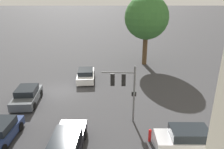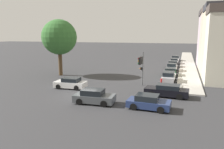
% 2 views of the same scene
% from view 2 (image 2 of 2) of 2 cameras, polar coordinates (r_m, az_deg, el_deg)
% --- Properties ---
extents(ground_plane, '(300.00, 300.00, 0.00)m').
position_cam_2_polar(ground_plane, '(25.17, -7.45, -5.32)').
color(ground_plane, '#333335').
extents(sidewalk_strip, '(3.20, 60.00, 0.16)m').
position_cam_2_polar(sidewalk_strip, '(55.85, 19.11, 2.99)').
color(sidewalk_strip, '#ADA89E').
rests_on(sidewalk_strip, ground_plane).
extents(rowhouse_backdrop, '(8.30, 25.06, 11.75)m').
position_cam_2_polar(rowhouse_backdrop, '(43.88, 26.81, 8.00)').
color(rowhouse_backdrop, beige).
rests_on(rowhouse_backdrop, ground_plane).
extents(street_tree, '(5.74, 5.74, 9.22)m').
position_cam_2_polar(street_tree, '(37.21, -13.62, 9.43)').
color(street_tree, '#4C3823').
rests_on(street_tree, ground_plane).
extents(traffic_signal, '(0.52, 2.58, 4.52)m').
position_cam_2_polar(traffic_signal, '(28.60, 7.61, 2.91)').
color(traffic_signal, '#515456').
rests_on(traffic_signal, ground_plane).
extents(crossing_car_0, '(4.01, 2.09, 1.33)m').
position_cam_2_polar(crossing_car_0, '(20.61, 9.49, -7.13)').
color(crossing_car_0, navy).
rests_on(crossing_car_0, ground_plane).
extents(crossing_car_1, '(4.14, 2.18, 1.44)m').
position_cam_2_polar(crossing_car_1, '(21.97, -4.70, -5.78)').
color(crossing_car_1, '#4C5156').
rests_on(crossing_car_1, ground_plane).
extents(crossing_car_2, '(4.81, 2.15, 1.36)m').
position_cam_2_polar(crossing_car_2, '(24.99, 14.13, -4.11)').
color(crossing_car_2, black).
rests_on(crossing_car_2, ground_plane).
extents(crossing_car_3, '(4.08, 2.12, 1.37)m').
position_cam_2_polar(crossing_car_3, '(28.36, -10.78, -2.26)').
color(crossing_car_3, silver).
rests_on(crossing_car_3, ground_plane).
extents(parked_car_0, '(1.90, 4.54, 1.50)m').
position_cam_2_polar(parked_car_0, '(32.57, 14.60, -0.67)').
color(parked_car_0, '#B7B7BC').
rests_on(parked_car_0, ground_plane).
extents(parked_car_1, '(2.11, 4.05, 1.34)m').
position_cam_2_polar(parked_car_1, '(37.46, 14.98, 0.65)').
color(parked_car_1, '#194728').
rests_on(parked_car_1, ground_plane).
extents(parked_car_2, '(1.95, 3.92, 1.52)m').
position_cam_2_polar(parked_car_2, '(42.01, 15.38, 1.76)').
color(parked_car_2, '#B7B7BC').
rests_on(parked_car_2, ground_plane).
extents(parked_car_3, '(2.08, 3.89, 1.37)m').
position_cam_2_polar(parked_car_3, '(47.18, 15.64, 2.60)').
color(parked_car_3, black).
rests_on(parked_car_3, ground_plane).
extents(parked_car_4, '(1.90, 4.56, 1.36)m').
position_cam_2_polar(parked_car_4, '(52.57, 15.95, 3.37)').
color(parked_car_4, '#B7B7BC').
rests_on(parked_car_4, ground_plane).
extents(parked_car_5, '(2.03, 4.03, 1.43)m').
position_cam_2_polar(parked_car_5, '(58.19, 16.22, 4.02)').
color(parked_car_5, silver).
rests_on(parked_car_5, ground_plane).
extents(fire_hydrant, '(0.22, 0.22, 0.92)m').
position_cam_2_polar(fire_hydrant, '(30.31, 12.74, -1.83)').
color(fire_hydrant, red).
rests_on(fire_hydrant, ground_plane).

